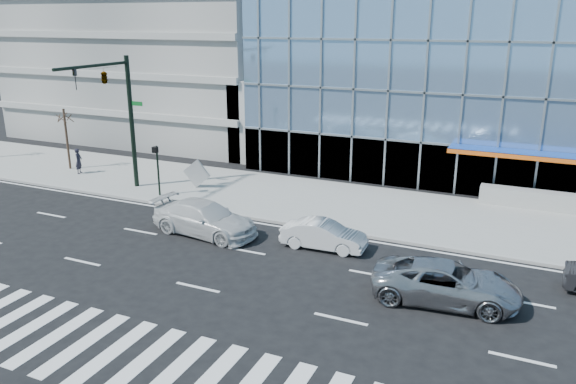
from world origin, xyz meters
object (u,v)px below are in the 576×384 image
at_px(pedestrian, 79,161).
at_px(tilted_panel, 197,173).
at_px(ped_signal_post, 157,163).
at_px(silver_suv, 446,283).
at_px(traffic_signal, 113,92).
at_px(street_tree_near, 64,117).
at_px(white_suv, 205,218).
at_px(white_sedan, 324,235).

distance_m(pedestrian, tilted_panel, 9.16).
bearing_deg(ped_signal_post, silver_suv, -18.91).
bearing_deg(silver_suv, pedestrian, 67.12).
relative_size(traffic_signal, street_tree_near, 1.89).
bearing_deg(traffic_signal, tilted_panel, 35.79).
distance_m(silver_suv, white_suv, 12.20).
relative_size(silver_suv, pedestrian, 3.18).
distance_m(ped_signal_post, tilted_panel, 2.80).
relative_size(traffic_signal, pedestrian, 4.64).
bearing_deg(tilted_panel, pedestrian, 174.46).
xyz_separation_m(ped_signal_post, white_sedan, (11.64, -3.14, -1.49)).
height_order(traffic_signal, ped_signal_post, traffic_signal).
bearing_deg(white_suv, traffic_signal, 72.81).
xyz_separation_m(silver_suv, pedestrian, (-25.59, 7.91, 0.25)).
distance_m(traffic_signal, white_sedan, 15.42).
xyz_separation_m(street_tree_near, tilted_panel, (10.69, -0.27, -2.71)).
bearing_deg(tilted_panel, ped_signal_post, -125.76).
bearing_deg(silver_suv, white_sedan, 58.49).
bearing_deg(white_sedan, tilted_panel, 59.98).
bearing_deg(street_tree_near, white_sedan, -15.09).
relative_size(pedestrian, tilted_panel, 1.32).
height_order(traffic_signal, pedestrian, traffic_signal).
bearing_deg(tilted_panel, street_tree_near, 170.38).
xyz_separation_m(ped_signal_post, pedestrian, (-7.96, 1.87, -1.13)).
bearing_deg(pedestrian, traffic_signal, -132.55).
height_order(ped_signal_post, tilted_panel, ped_signal_post).
relative_size(white_suv, white_sedan, 1.40).
distance_m(traffic_signal, ped_signal_post, 4.75).
distance_m(silver_suv, pedestrian, 26.79).
bearing_deg(traffic_signal, pedestrian, 157.70).
relative_size(traffic_signal, silver_suv, 1.46).
distance_m(silver_suv, white_sedan, 6.67).
distance_m(white_suv, white_sedan, 6.04).
xyz_separation_m(traffic_signal, white_suv, (8.14, -3.47, -5.36)).
relative_size(ped_signal_post, street_tree_near, 0.71).
distance_m(traffic_signal, silver_suv, 21.61).
height_order(silver_suv, white_suv, white_suv).
relative_size(street_tree_near, silver_suv, 0.77).
xyz_separation_m(white_suv, tilted_panel, (-4.44, 6.13, 0.26)).
relative_size(white_sedan, tilted_panel, 3.05).
bearing_deg(ped_signal_post, tilted_panel, 62.42).
relative_size(street_tree_near, pedestrian, 2.46).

